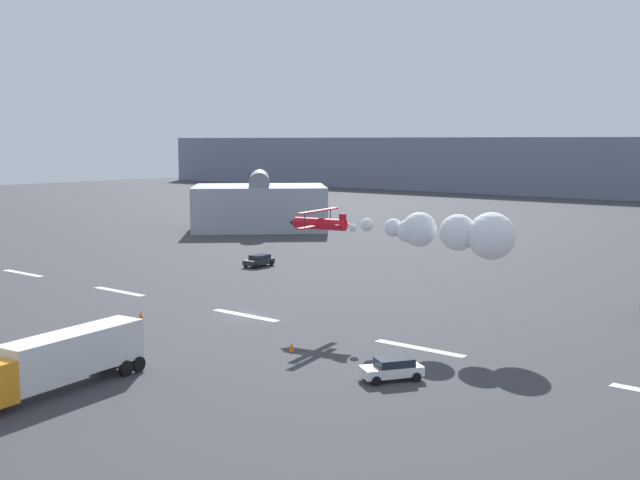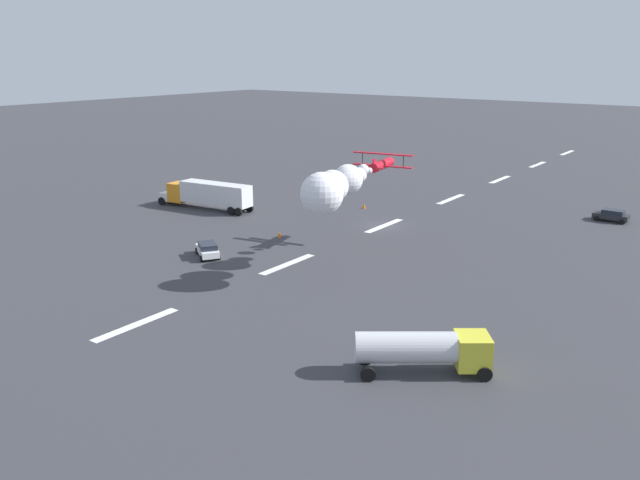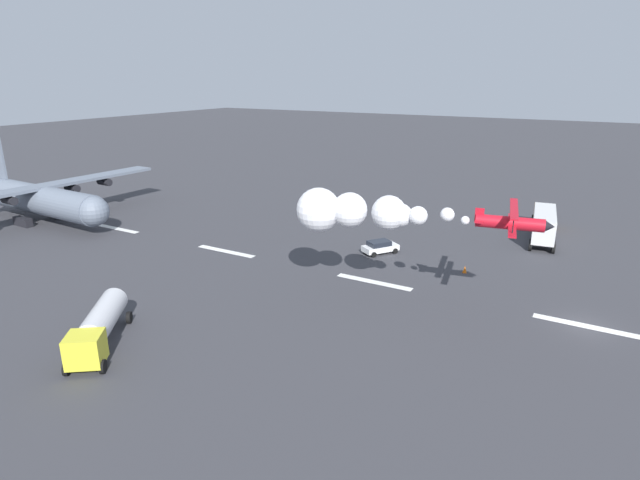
% 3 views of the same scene
% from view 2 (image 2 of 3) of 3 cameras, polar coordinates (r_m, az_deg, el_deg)
% --- Properties ---
extents(ground_plane, '(440.00, 440.00, 0.00)m').
position_cam_2_polar(ground_plane, '(81.70, 5.56, 1.24)').
color(ground_plane, '#38383D').
rests_on(ground_plane, ground).
extents(runway_stripe_0, '(8.00, 0.90, 0.01)m').
position_cam_2_polar(runway_stripe_0, '(150.97, 20.59, 7.08)').
color(runway_stripe_0, white).
rests_on(runway_stripe_0, ground).
extents(runway_stripe_1, '(8.00, 0.90, 0.01)m').
position_cam_2_polar(runway_stripe_1, '(132.97, 18.30, 6.22)').
color(runway_stripe_1, white).
rests_on(runway_stripe_1, ground).
extents(runway_stripe_2, '(8.00, 0.90, 0.01)m').
position_cam_2_polar(runway_stripe_2, '(115.29, 15.30, 5.07)').
color(runway_stripe_2, white).
rests_on(runway_stripe_2, ground).
extents(runway_stripe_3, '(8.00, 0.90, 0.01)m').
position_cam_2_polar(runway_stripe_3, '(98.10, 11.26, 3.49)').
color(runway_stripe_3, white).
rests_on(runway_stripe_3, ground).
extents(runway_stripe_4, '(8.00, 0.90, 0.01)m').
position_cam_2_polar(runway_stripe_4, '(81.70, 5.56, 1.24)').
color(runway_stripe_4, white).
rests_on(runway_stripe_4, ground).
extents(runway_stripe_5, '(8.00, 0.90, 0.01)m').
position_cam_2_polar(runway_stripe_5, '(66.68, -2.82, -2.10)').
color(runway_stripe_5, white).
rests_on(runway_stripe_5, ground).
extents(runway_stripe_6, '(8.00, 0.90, 0.01)m').
position_cam_2_polar(runway_stripe_6, '(54.21, -15.61, -7.05)').
color(runway_stripe_6, white).
rests_on(runway_stripe_6, ground).
extents(stunt_biplane_red, '(20.67, 8.46, 3.89)m').
position_cam_2_polar(stunt_biplane_red, '(61.71, 1.44, 4.73)').
color(stunt_biplane_red, red).
extents(semi_truck_orange, '(4.51, 14.62, 3.70)m').
position_cam_2_polar(semi_truck_orange, '(90.98, -9.71, 3.97)').
color(semi_truck_orange, silver).
rests_on(semi_truck_orange, ground).
extents(fuel_tanker_truck, '(7.26, 8.59, 2.90)m').
position_cam_2_polar(fuel_tanker_truck, '(44.69, 9.01, -9.28)').
color(fuel_tanker_truck, yellow).
rests_on(fuel_tanker_truck, ground).
extents(followme_car_yellow, '(3.82, 4.46, 1.52)m').
position_cam_2_polar(followme_car_yellow, '(69.76, -9.70, -0.80)').
color(followme_car_yellow, white).
rests_on(followme_car_yellow, ground).
extents(airport_staff_sedan, '(2.02, 4.22, 1.52)m').
position_cam_2_polar(airport_staff_sedan, '(91.10, 23.91, 1.99)').
color(airport_staff_sedan, '#262628').
rests_on(airport_staff_sedan, ground).
extents(traffic_cone_near, '(0.44, 0.44, 0.75)m').
position_cam_2_polar(traffic_cone_near, '(90.56, 3.84, 2.98)').
color(traffic_cone_near, orange).
rests_on(traffic_cone_near, ground).
extents(traffic_cone_far, '(0.44, 0.44, 0.75)m').
position_cam_2_polar(traffic_cone_far, '(76.19, -3.53, 0.49)').
color(traffic_cone_far, orange).
rests_on(traffic_cone_far, ground).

